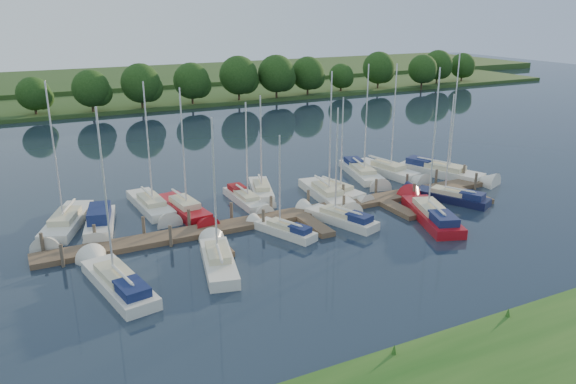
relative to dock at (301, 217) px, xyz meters
name	(u,v)px	position (x,y,z in m)	size (l,w,h in m)	color
ground	(351,253)	(0.00, -7.31, -0.20)	(260.00, 260.00, 0.00)	#1A2735
near_bank	(546,381)	(0.00, -23.31, 0.05)	(90.00, 10.00, 0.50)	#1B4B15
dock	(301,217)	(0.00, 0.00, 0.00)	(40.00, 6.00, 0.40)	#493929
mooring_pilings	(295,208)	(0.00, 1.13, 0.40)	(38.24, 2.84, 2.00)	#473D33
far_shore	(126,98)	(0.00, 67.69, 0.10)	(180.00, 30.00, 0.60)	#223F18
distant_hill	(103,80)	(0.00, 92.69, 0.50)	(220.00, 40.00, 1.40)	#355123
treeline	(153,84)	(1.97, 55.05, 3.90)	(147.82, 9.55, 8.31)	#38281C
sailboat_n_0	(65,225)	(-17.09, 6.46, 0.08)	(4.95, 9.06, 11.67)	silver
motorboat	(100,224)	(-14.72, 5.15, 0.19)	(3.29, 7.08, 2.03)	silver
sailboat_n_2	(152,207)	(-10.14, 7.45, 0.07)	(2.53, 8.77, 11.07)	silver
sailboat_n_3	(185,211)	(-7.96, 5.23, 0.09)	(2.80, 8.43, 10.83)	maroon
sailboat_n_4	(246,200)	(-2.49, 5.46, 0.11)	(1.81, 7.17, 9.15)	silver
sailboat_n_5	(261,192)	(-0.35, 7.00, 0.08)	(3.52, 7.29, 9.38)	silver
sailboat_n_6	(328,196)	(4.37, 3.24, 0.08)	(3.02, 9.19, 11.61)	silver
sailboat_n_7	(339,192)	(5.93, 3.89, 0.07)	(2.74, 7.23, 9.18)	silver
sailboat_n_8	(362,173)	(10.99, 7.62, 0.11)	(3.91, 9.21, 11.49)	silver
sailboat_n_9	(388,172)	(13.68, 6.92, 0.09)	(3.44, 9.06, 11.53)	silver
sailboat_n_10	(444,173)	(18.36, 4.02, 0.14)	(5.29, 9.79, 12.58)	silver
sailboat_s_0	(117,283)	(-15.38, -5.13, 0.13)	(3.42, 9.07, 11.39)	silver
sailboat_s_1	(218,262)	(-8.88, -5.02, 0.08)	(3.37, 7.98, 10.27)	silver
sailboat_s_2	(284,230)	(-2.68, -2.21, 0.11)	(3.26, 5.97, 7.84)	silver
sailboat_s_3	(339,219)	(2.30, -1.99, 0.12)	(3.69, 7.31, 9.43)	silver
sailboat_s_4	(430,215)	(9.23, -4.63, 0.14)	(4.94, 9.69, 12.36)	maroon
sailboat_s_5	(449,197)	(13.63, -1.95, 0.12)	(4.49, 7.34, 9.68)	#101637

